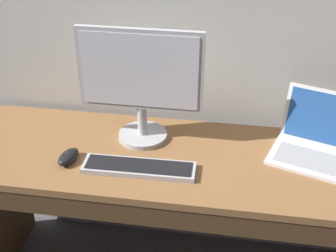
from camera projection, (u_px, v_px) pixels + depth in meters
desk at (187, 200)px, 1.95m from camera, size 1.88×0.57×0.75m
laptop_white at (316, 140)px, 1.84m from camera, size 0.38×0.36×0.24m
external_monitor at (141, 85)px, 1.83m from camera, size 0.50×0.21×0.49m
wired_keyboard at (139, 168)px, 1.77m from camera, size 0.44×0.12×0.02m
computer_mouse at (68, 157)px, 1.81m from camera, size 0.09×0.13×0.04m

